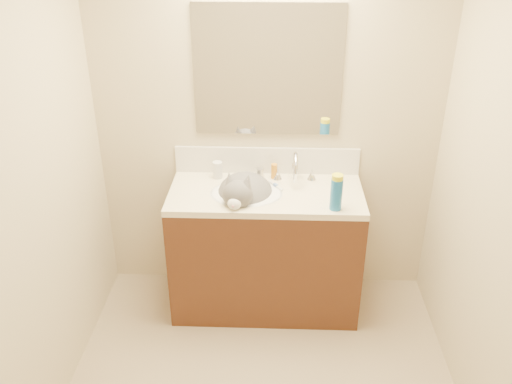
# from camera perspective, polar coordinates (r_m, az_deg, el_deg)

# --- Properties ---
(room_shell) EXTENTS (2.24, 2.54, 2.52)m
(room_shell) POSITION_cam_1_polar(r_m,az_deg,el_deg) (2.19, 0.65, 2.75)
(room_shell) COLOR #BCAC8C
(room_shell) RESTS_ON ground
(vanity_cabinet) EXTENTS (1.20, 0.55, 0.82)m
(vanity_cabinet) POSITION_cam_1_polar(r_m,az_deg,el_deg) (3.58, 1.00, -6.32)
(vanity_cabinet) COLOR #432212
(vanity_cabinet) RESTS_ON ground
(counter_slab) EXTENTS (1.20, 0.55, 0.04)m
(counter_slab) POSITION_cam_1_polar(r_m,az_deg,el_deg) (3.36, 1.06, -0.22)
(counter_slab) COLOR beige
(counter_slab) RESTS_ON vanity_cabinet
(basin) EXTENTS (0.45, 0.36, 0.14)m
(basin) POSITION_cam_1_polar(r_m,az_deg,el_deg) (3.36, -1.01, -1.18)
(basin) COLOR white
(basin) RESTS_ON vanity_cabinet
(faucet) EXTENTS (0.28, 0.20, 0.21)m
(faucet) POSITION_cam_1_polar(r_m,az_deg,el_deg) (3.43, 4.13, 2.36)
(faucet) COLOR silver
(faucet) RESTS_ON counter_slab
(cat) EXTENTS (0.41, 0.51, 0.36)m
(cat) POSITION_cam_1_polar(r_m,az_deg,el_deg) (3.33, -1.26, -0.26)
(cat) COLOR #535153
(cat) RESTS_ON basin
(backsplash) EXTENTS (1.20, 0.02, 0.18)m
(backsplash) POSITION_cam_1_polar(r_m,az_deg,el_deg) (3.54, 1.16, 3.34)
(backsplash) COLOR silver
(backsplash) RESTS_ON counter_slab
(mirror) EXTENTS (0.90, 0.02, 0.80)m
(mirror) POSITION_cam_1_polar(r_m,az_deg,el_deg) (3.34, 1.26, 12.59)
(mirror) COLOR white
(mirror) RESTS_ON room_shell
(pill_bottle) EXTENTS (0.06, 0.06, 0.11)m
(pill_bottle) POSITION_cam_1_polar(r_m,az_deg,el_deg) (3.50, -4.06, 2.33)
(pill_bottle) COLOR silver
(pill_bottle) RESTS_ON counter_slab
(pill_label) EXTENTS (0.06, 0.06, 0.04)m
(pill_label) POSITION_cam_1_polar(r_m,az_deg,el_deg) (3.50, -4.05, 2.16)
(pill_label) COLOR orange
(pill_label) RESTS_ON pill_bottle
(silver_jar) EXTENTS (0.06, 0.06, 0.06)m
(silver_jar) POSITION_cam_1_polar(r_m,az_deg,el_deg) (3.52, 0.41, 2.07)
(silver_jar) COLOR #B7B7BC
(silver_jar) RESTS_ON counter_slab
(amber_bottle) EXTENTS (0.05, 0.05, 0.10)m
(amber_bottle) POSITION_cam_1_polar(r_m,az_deg,el_deg) (3.49, 1.92, 2.21)
(amber_bottle) COLOR orange
(amber_bottle) RESTS_ON counter_slab
(toothbrush) EXTENTS (0.09, 0.13, 0.01)m
(toothbrush) POSITION_cam_1_polar(r_m,az_deg,el_deg) (3.40, 2.08, 0.69)
(toothbrush) COLOR silver
(toothbrush) RESTS_ON counter_slab
(toothbrush_head) EXTENTS (0.03, 0.04, 0.02)m
(toothbrush_head) POSITION_cam_1_polar(r_m,az_deg,el_deg) (3.40, 2.08, 0.73)
(toothbrush_head) COLOR #5B7CC2
(toothbrush_head) RESTS_ON counter_slab
(spray_can) EXTENTS (0.08, 0.08, 0.19)m
(spray_can) POSITION_cam_1_polar(r_m,az_deg,el_deg) (3.14, 8.45, -0.25)
(spray_can) COLOR #1860A9
(spray_can) RESTS_ON counter_slab
(spray_cap) EXTENTS (0.08, 0.08, 0.04)m
(spray_cap) POSITION_cam_1_polar(r_m,az_deg,el_deg) (3.09, 8.58, 1.46)
(spray_cap) COLOR yellow
(spray_cap) RESTS_ON spray_can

